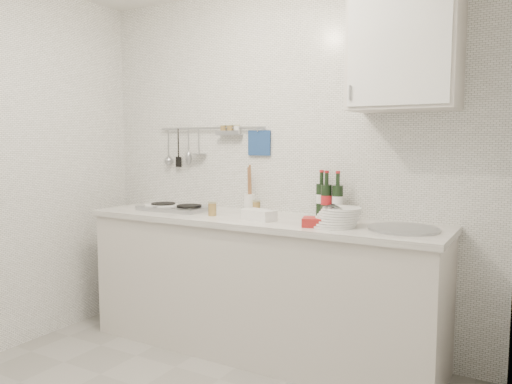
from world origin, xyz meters
The scene contains 15 objects.
back_wall centered at (0.00, 1.40, 1.25)m, with size 3.00×0.02×2.50m, color silver.
wall_right centered at (1.50, 0.00, 1.25)m, with size 0.02×2.80×2.50m, color silver.
counter centered at (0.01, 1.10, 0.43)m, with size 2.44×0.64×0.96m.
wall_rail centered at (-0.60, 1.37, 1.43)m, with size 0.98×0.09×0.34m.
wall_cabinet centered at (0.90, 1.22, 1.95)m, with size 0.60×0.38×0.70m.
plate_stack_hob centered at (-0.83, 1.08, 0.94)m, with size 0.27×0.27×0.03m.
plate_stack_sink centered at (0.58, 1.02, 0.97)m, with size 0.30×0.28×0.12m.
wine_bottles centered at (0.41, 1.31, 1.07)m, with size 0.21×0.13×0.31m.
butter_dish centered at (0.06, 1.00, 0.95)m, with size 0.22×0.11×0.07m, color white.
strawberry_punnet centered at (0.46, 0.95, 0.95)m, with size 0.13×0.13×0.05m, color #AE2813.
utensil_crock centered at (-0.21, 1.33, 1.00)m, with size 0.08×0.08×0.34m.
jar_a centered at (-0.11, 1.27, 0.96)m, with size 0.06×0.06×0.09m.
jar_b centered at (0.58, 1.28, 0.96)m, with size 0.06×0.06×0.07m.
jar_c centered at (0.53, 1.25, 0.96)m, with size 0.06×0.06×0.07m.
jar_d centered at (-0.31, 1.00, 0.97)m, with size 0.06×0.06×0.10m.
Camera 1 is at (1.63, -1.74, 1.42)m, focal length 35.00 mm.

